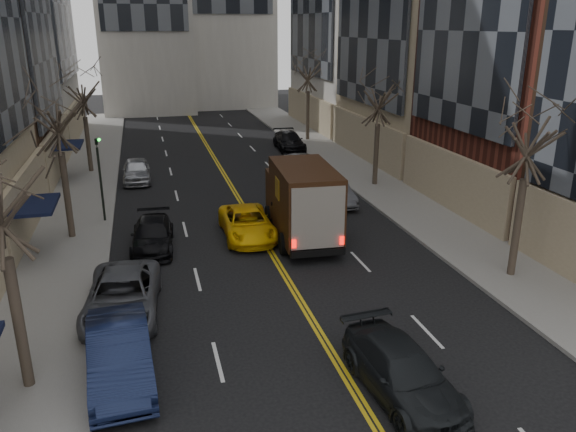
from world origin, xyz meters
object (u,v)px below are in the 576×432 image
Objects in this scene: observer_sedan at (402,372)px; pedestrian at (275,217)px; ups_truck at (302,202)px; taxi at (247,223)px.

pedestrian is at bearing 87.27° from observer_sedan.
ups_truck is 1.90m from pedestrian.
pedestrian is at bearing 134.88° from ups_truck.
observer_sedan is (-0.62, -12.18, -1.13)m from ups_truck.
observer_sedan is at bearing -81.00° from taxi.
ups_truck is 12.25m from observer_sedan.
taxi is at bearing 114.47° from pedestrian.
pedestrian is at bearing 14.33° from taxi.
observer_sedan reaches higher than taxi.
pedestrian is (-1.05, 1.19, -1.04)m from ups_truck.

